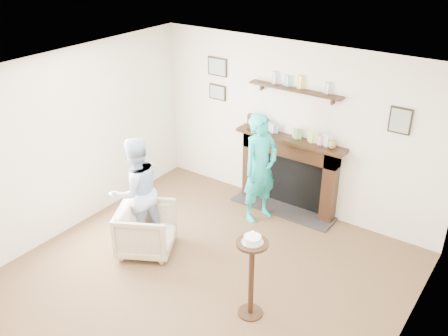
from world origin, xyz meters
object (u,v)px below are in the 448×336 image
Objects in this scene: man at (141,239)px; woman at (259,217)px; armchair at (148,250)px; pedestal_table at (252,264)px.

woman is at bearing 162.41° from man.
man is 0.94× the size of woman.
woman is at bearing -55.10° from armchair.
pedestal_table reaches higher than woman.
pedestal_table is (2.01, -0.35, 0.68)m from man.
man is 1.37× the size of pedestal_table.
armchair is 0.28m from man.
woman is 1.47× the size of pedestal_table.
woman is (1.03, 1.42, 0.00)m from man.
woman reaches higher than man.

